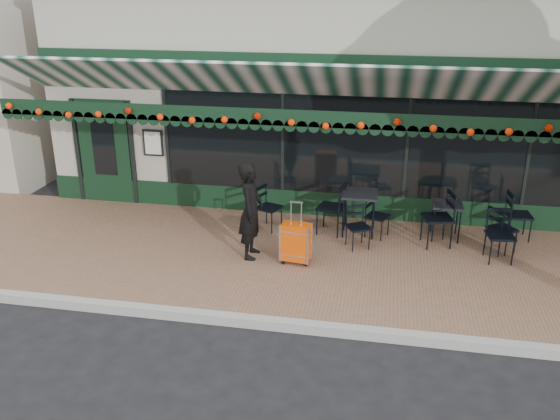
% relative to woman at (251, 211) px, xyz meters
% --- Properties ---
extents(ground, '(80.00, 80.00, 0.00)m').
position_rel_woman_xyz_m(ground, '(1.16, -1.87, -0.99)').
color(ground, black).
rests_on(ground, ground).
extents(sidewalk, '(18.00, 4.00, 0.15)m').
position_rel_woman_xyz_m(sidewalk, '(1.16, 0.13, -0.92)').
color(sidewalk, brown).
rests_on(sidewalk, ground).
extents(curb, '(18.00, 0.16, 0.15)m').
position_rel_woman_xyz_m(curb, '(1.16, -1.95, -0.92)').
color(curb, '#9E9E99').
rests_on(curb, ground).
extents(restaurant_building, '(12.00, 9.60, 4.50)m').
position_rel_woman_xyz_m(restaurant_building, '(1.16, 5.96, 1.28)').
color(restaurant_building, '#A8A192').
rests_on(restaurant_building, ground).
extents(woman, '(0.42, 0.62, 1.68)m').
position_rel_woman_xyz_m(woman, '(0.00, 0.00, 0.00)').
color(woman, black).
rests_on(woman, sidewalk).
extents(suitcase, '(0.51, 0.33, 1.10)m').
position_rel_woman_xyz_m(suitcase, '(0.80, -0.13, -0.47)').
color(suitcase, '#DC4706').
rests_on(suitcase, sidewalk).
extents(cafe_table_a, '(0.55, 0.55, 0.68)m').
position_rel_woman_xyz_m(cafe_table_a, '(3.34, 1.41, -0.24)').
color(cafe_table_a, black).
rests_on(cafe_table_a, sidewalk).
extents(cafe_table_b, '(0.65, 0.65, 0.80)m').
position_rel_woman_xyz_m(cafe_table_b, '(1.75, 1.34, -0.12)').
color(cafe_table_b, black).
rests_on(cafe_table_b, sidewalk).
extents(chair_a_left, '(0.61, 0.61, 1.01)m').
position_rel_woman_xyz_m(chair_a_left, '(3.16, 1.06, -0.34)').
color(chair_a_left, black).
rests_on(chair_a_left, sidewalk).
extents(chair_a_right, '(0.49, 0.49, 0.90)m').
position_rel_woman_xyz_m(chair_a_right, '(4.64, 1.62, -0.39)').
color(chair_a_right, black).
rests_on(chair_a_right, sidewalk).
extents(chair_a_front, '(0.50, 0.50, 0.90)m').
position_rel_woman_xyz_m(chair_a_front, '(4.17, 0.60, -0.39)').
color(chair_a_front, black).
rests_on(chair_a_front, sidewalk).
extents(chair_a_extra, '(0.59, 0.59, 0.85)m').
position_rel_woman_xyz_m(chair_a_extra, '(4.25, 0.96, -0.42)').
color(chair_a_extra, black).
rests_on(chair_a_extra, sidewalk).
extents(chair_b_left, '(0.59, 0.59, 0.99)m').
position_rel_woman_xyz_m(chair_b_left, '(1.24, 1.26, -0.35)').
color(chair_b_left, black).
rests_on(chair_b_left, sidewalk).
extents(chair_b_right, '(0.51, 0.51, 0.79)m').
position_rel_woman_xyz_m(chair_b_right, '(2.10, 1.24, -0.45)').
color(chair_b_right, black).
rests_on(chair_b_right, sidewalk).
extents(chair_b_front, '(0.51, 0.51, 0.76)m').
position_rel_woman_xyz_m(chair_b_front, '(1.78, 0.69, -0.46)').
color(chair_b_front, black).
rests_on(chair_b_front, sidewalk).
extents(chair_solo, '(0.55, 0.55, 0.85)m').
position_rel_woman_xyz_m(chair_solo, '(0.06, 1.23, -0.42)').
color(chair_solo, black).
rests_on(chair_solo, sidewalk).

